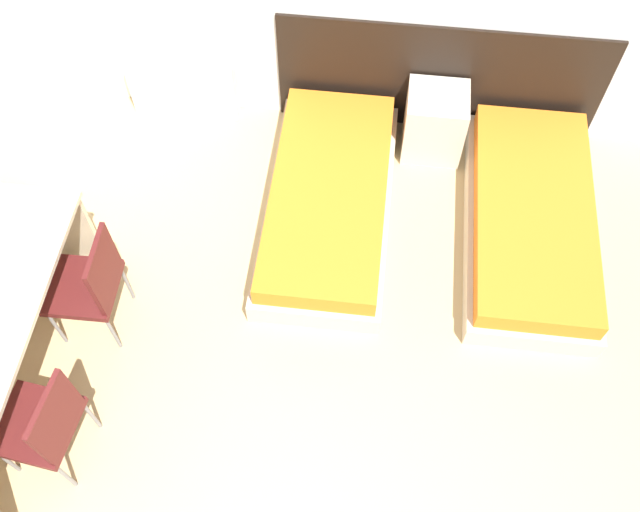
# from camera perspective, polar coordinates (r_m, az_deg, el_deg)

# --- Properties ---
(headboard_panel) EXTENTS (2.44, 0.03, 0.98)m
(headboard_panel) POSITION_cam_1_polar(r_m,az_deg,el_deg) (5.57, 9.51, 13.73)
(headboard_panel) COLOR black
(headboard_panel) RESTS_ON ground_plane
(bed_near_window) EXTENTS (0.89, 1.89, 0.34)m
(bed_near_window) POSITION_cam_1_polar(r_m,az_deg,el_deg) (5.16, 0.69, 4.43)
(bed_near_window) COLOR beige
(bed_near_window) RESTS_ON ground_plane
(bed_near_door) EXTENTS (0.89, 1.89, 0.34)m
(bed_near_door) POSITION_cam_1_polar(r_m,az_deg,el_deg) (5.28, 16.49, 2.76)
(bed_near_door) COLOR beige
(bed_near_door) RESTS_ON ground_plane
(nightstand) EXTENTS (0.45, 0.41, 0.56)m
(nightstand) POSITION_cam_1_polar(r_m,az_deg,el_deg) (5.56, 9.13, 10.49)
(nightstand) COLOR beige
(nightstand) RESTS_ON ground_plane
(radiator) EXTENTS (0.85, 0.12, 0.53)m
(radiator) POSITION_cam_1_polar(r_m,az_deg,el_deg) (5.86, -10.89, 13.12)
(radiator) COLOR silver
(radiator) RESTS_ON ground_plane
(chair_near_laptop) EXTENTS (0.44, 0.44, 0.91)m
(chair_near_laptop) POSITION_cam_1_polar(r_m,az_deg,el_deg) (4.63, -17.92, -2.05)
(chair_near_laptop) COLOR #511919
(chair_near_laptop) RESTS_ON ground_plane
(chair_near_notebook) EXTENTS (0.48, 0.48, 0.91)m
(chair_near_notebook) POSITION_cam_1_polar(r_m,az_deg,el_deg) (4.32, -21.24, -12.37)
(chair_near_notebook) COLOR #511919
(chair_near_notebook) RESTS_ON ground_plane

